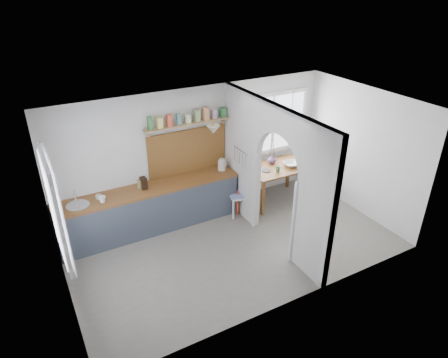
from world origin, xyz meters
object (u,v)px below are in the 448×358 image
dining_table (276,184)px  chair_right (310,173)px  chair_left (239,194)px  vase (272,159)px  kettle (222,164)px

dining_table → chair_right: bearing=-0.9°
dining_table → chair_left: size_ratio=1.41×
dining_table → vase: (-0.01, 0.20, 0.51)m
chair_left → chair_right: (1.88, 0.06, -0.00)m
chair_right → vase: (-0.91, 0.23, 0.45)m
chair_left → chair_right: size_ratio=1.00×
chair_left → vase: size_ratio=4.66×
chair_right → vase: vase is taller
dining_table → chair_right: chair_right is taller
chair_left → kettle: size_ratio=3.67×
kettle → chair_right: bearing=11.9°
chair_left → kettle: kettle is taller
dining_table → kettle: (-1.20, 0.28, 0.62)m
dining_table → chair_left: 0.99m
dining_table → vase: size_ratio=6.57×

